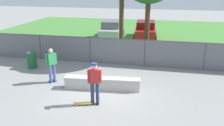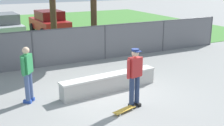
{
  "view_description": "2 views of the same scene",
  "coord_description": "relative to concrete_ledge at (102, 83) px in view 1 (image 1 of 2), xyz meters",
  "views": [
    {
      "loc": [
        2.81,
        -9.85,
        4.93
      ],
      "look_at": [
        0.47,
        0.94,
        1.28
      ],
      "focal_mm": 38.67,
      "sensor_mm": 36.0,
      "label": 1
    },
    {
      "loc": [
        -4.26,
        -7.97,
        3.83
      ],
      "look_at": [
        -0.13,
        0.11,
        1.18
      ],
      "focal_mm": 46.38,
      "sensor_mm": 36.0,
      "label": 2
    }
  ],
  "objects": [
    {
      "name": "ground_plane",
      "position": [
        -0.04,
        -0.63,
        -0.3
      ],
      "size": [
        80.0,
        80.0,
        0.0
      ],
      "primitive_type": "plane",
      "color": "gray"
    },
    {
      "name": "grass_strip",
      "position": [
        -0.04,
        14.2,
        -0.29
      ],
      "size": [
        29.53,
        20.0,
        0.02
      ],
      "primitive_type": "cube",
      "color": "#478438",
      "rests_on": "ground"
    },
    {
      "name": "concrete_ledge",
      "position": [
        0.0,
        0.0,
        0.0
      ],
      "size": [
        3.72,
        0.82,
        0.6
      ],
      "color": "#B7B5AD",
      "rests_on": "ground"
    },
    {
      "name": "skateboarder",
      "position": [
        0.08,
        -1.53,
        0.73
      ],
      "size": [
        0.59,
        0.35,
        1.84
      ],
      "color": "black",
      "rests_on": "ground"
    },
    {
      "name": "skateboard",
      "position": [
        -0.39,
        -1.75,
        -0.23
      ],
      "size": [
        0.82,
        0.42,
        0.09
      ],
      "color": "gold",
      "rests_on": "ground"
    },
    {
      "name": "chainlink_fence",
      "position": [
        -0.04,
        3.9,
        0.62
      ],
      "size": [
        17.6,
        0.07,
        1.69
      ],
      "color": "#4C4C51",
      "rests_on": "ground"
    },
    {
      "name": "car_silver",
      "position": [
        -2.01,
        11.46,
        0.53
      ],
      "size": [
        2.22,
        4.3,
        1.66
      ],
      "color": "#B7BABF",
      "rests_on": "ground"
    },
    {
      "name": "car_red",
      "position": [
        1.1,
        11.87,
        0.53
      ],
      "size": [
        2.22,
        4.3,
        1.66
      ],
      "color": "#B21E1E",
      "rests_on": "ground"
    },
    {
      "name": "bystander",
      "position": [
        -2.74,
        0.3,
        0.7
      ],
      "size": [
        0.43,
        0.5,
        1.82
      ],
      "color": "#2647A5",
      "rests_on": "ground"
    },
    {
      "name": "trash_bin",
      "position": [
        -4.95,
        2.13,
        0.19
      ],
      "size": [
        0.56,
        0.56,
        0.99
      ],
      "primitive_type": "cylinder",
      "color": "#1E592D",
      "rests_on": "ground"
    }
  ]
}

